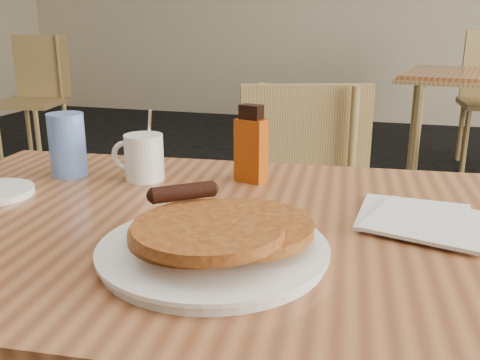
# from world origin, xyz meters

# --- Properties ---
(main_table) EXTENTS (1.24, 0.90, 0.75)m
(main_table) POSITION_xyz_m (0.02, -0.07, 0.71)
(main_table) COLOR #9E6038
(main_table) RESTS_ON floor
(chair_main_far) EXTENTS (0.50, 0.51, 0.88)m
(chair_main_far) POSITION_xyz_m (0.04, 0.66, 0.52)
(chair_main_far) COLOR #A58D4D
(chair_main_far) RESTS_ON floor
(chair_wall_extra) EXTENTS (0.50, 0.51, 0.94)m
(chair_wall_extra) POSITION_xyz_m (-2.34, 2.64, 0.56)
(chair_wall_extra) COLOR #A58D4D
(chair_wall_extra) RESTS_ON floor
(pancake_plate) EXTENTS (0.32, 0.32, 0.09)m
(pancake_plate) POSITION_xyz_m (0.08, -0.20, 0.77)
(pancake_plate) COLOR white
(pancake_plate) RESTS_ON main_table
(coffee_mug) EXTENTS (0.11, 0.08, 0.15)m
(coffee_mug) POSITION_xyz_m (-0.18, 0.11, 0.80)
(coffee_mug) COLOR white
(coffee_mug) RESTS_ON main_table
(syrup_bottle) EXTENTS (0.07, 0.05, 0.15)m
(syrup_bottle) POSITION_xyz_m (0.03, 0.16, 0.82)
(syrup_bottle) COLOR maroon
(syrup_bottle) RESTS_ON main_table
(napkin_stack) EXTENTS (0.22, 0.23, 0.01)m
(napkin_stack) POSITION_xyz_m (0.35, 0.02, 0.76)
(napkin_stack) COLOR silver
(napkin_stack) RESTS_ON main_table
(blue_tumbler) EXTENTS (0.09, 0.09, 0.13)m
(blue_tumbler) POSITION_xyz_m (-0.34, 0.10, 0.81)
(blue_tumbler) COLOR #618AE4
(blue_tumbler) RESTS_ON main_table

